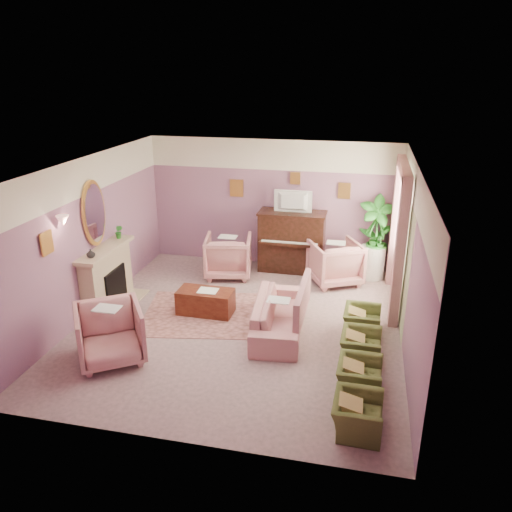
% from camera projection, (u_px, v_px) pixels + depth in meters
% --- Properties ---
extents(floor, '(5.50, 6.00, 0.01)m').
position_uv_depth(floor, '(240.00, 324.00, 8.76)').
color(floor, gray).
rests_on(floor, ground).
extents(ceiling, '(5.50, 6.00, 0.01)m').
position_uv_depth(ceiling, '(237.00, 165.00, 7.76)').
color(ceiling, white).
rests_on(ceiling, wall_back).
extents(wall_back, '(5.50, 0.02, 2.80)m').
position_uv_depth(wall_back, '(272.00, 204.00, 11.00)').
color(wall_back, slate).
rests_on(wall_back, floor).
extents(wall_front, '(5.50, 0.02, 2.80)m').
position_uv_depth(wall_front, '(172.00, 340.00, 5.52)').
color(wall_front, slate).
rests_on(wall_front, floor).
extents(wall_left, '(0.02, 6.00, 2.80)m').
position_uv_depth(wall_left, '(88.00, 238.00, 8.81)').
color(wall_left, slate).
rests_on(wall_left, floor).
extents(wall_right, '(0.02, 6.00, 2.80)m').
position_uv_depth(wall_right, '(411.00, 263.00, 7.70)').
color(wall_right, slate).
rests_on(wall_right, floor).
extents(picture_rail_band, '(5.50, 0.01, 0.65)m').
position_uv_depth(picture_rail_band, '(273.00, 155.00, 10.60)').
color(picture_rail_band, white).
rests_on(picture_rail_band, wall_back).
extents(stripe_panel, '(0.01, 3.00, 2.15)m').
position_uv_depth(stripe_panel, '(403.00, 253.00, 9.01)').
color(stripe_panel, '#A9B887').
rests_on(stripe_panel, wall_right).
extents(fireplace_surround, '(0.30, 1.40, 1.10)m').
position_uv_depth(fireplace_surround, '(107.00, 278.00, 9.27)').
color(fireplace_surround, tan).
rests_on(fireplace_surround, floor).
extents(fireplace_inset, '(0.18, 0.72, 0.68)m').
position_uv_depth(fireplace_inset, '(113.00, 286.00, 9.30)').
color(fireplace_inset, black).
rests_on(fireplace_inset, floor).
extents(fire_ember, '(0.06, 0.54, 0.10)m').
position_uv_depth(fire_ember, '(116.00, 295.00, 9.36)').
color(fire_ember, '#FF6A35').
rests_on(fire_ember, floor).
extents(mantel_shelf, '(0.40, 1.55, 0.07)m').
position_uv_depth(mantel_shelf, '(105.00, 250.00, 9.06)').
color(mantel_shelf, tan).
rests_on(mantel_shelf, fireplace_surround).
extents(hearth, '(0.55, 1.50, 0.02)m').
position_uv_depth(hearth, '(120.00, 305.00, 9.42)').
color(hearth, tan).
rests_on(hearth, floor).
extents(mirror_frame, '(0.04, 0.72, 1.20)m').
position_uv_depth(mirror_frame, '(94.00, 213.00, 8.84)').
color(mirror_frame, gold).
rests_on(mirror_frame, wall_left).
extents(mirror_glass, '(0.01, 0.60, 1.06)m').
position_uv_depth(mirror_glass, '(95.00, 213.00, 8.84)').
color(mirror_glass, silver).
rests_on(mirror_glass, wall_left).
extents(sconce_shade, '(0.20, 0.20, 0.16)m').
position_uv_depth(sconce_shade, '(63.00, 220.00, 7.81)').
color(sconce_shade, '#E8A291').
rests_on(sconce_shade, wall_left).
extents(piano, '(1.40, 0.60, 1.30)m').
position_uv_depth(piano, '(292.00, 242.00, 10.87)').
color(piano, black).
rests_on(piano, floor).
extents(piano_keyshelf, '(1.30, 0.12, 0.06)m').
position_uv_depth(piano_keyshelf, '(289.00, 244.00, 10.53)').
color(piano_keyshelf, black).
rests_on(piano_keyshelf, piano).
extents(piano_keys, '(1.20, 0.08, 0.02)m').
position_uv_depth(piano_keys, '(289.00, 243.00, 10.51)').
color(piano_keys, silver).
rests_on(piano_keys, piano).
extents(piano_top, '(1.45, 0.65, 0.04)m').
position_uv_depth(piano_top, '(292.00, 213.00, 10.64)').
color(piano_top, black).
rests_on(piano_top, piano).
extents(television, '(0.80, 0.12, 0.48)m').
position_uv_depth(television, '(292.00, 200.00, 10.49)').
color(television, black).
rests_on(television, piano).
extents(print_back_left, '(0.30, 0.03, 0.38)m').
position_uv_depth(print_back_left, '(237.00, 188.00, 11.01)').
color(print_back_left, gold).
rests_on(print_back_left, wall_back).
extents(print_back_right, '(0.26, 0.03, 0.34)m').
position_uv_depth(print_back_right, '(344.00, 191.00, 10.51)').
color(print_back_right, gold).
rests_on(print_back_right, wall_back).
extents(print_back_mid, '(0.22, 0.03, 0.26)m').
position_uv_depth(print_back_mid, '(295.00, 178.00, 10.64)').
color(print_back_mid, gold).
rests_on(print_back_mid, wall_back).
extents(print_left_wall, '(0.03, 0.28, 0.36)m').
position_uv_depth(print_left_wall, '(47.00, 243.00, 7.60)').
color(print_left_wall, gold).
rests_on(print_left_wall, wall_left).
extents(window_blind, '(0.03, 1.40, 1.80)m').
position_uv_depth(window_blind, '(404.00, 216.00, 9.02)').
color(window_blind, beige).
rests_on(window_blind, wall_right).
extents(curtain_left, '(0.16, 0.34, 2.60)m').
position_uv_depth(curtain_left, '(400.00, 254.00, 8.34)').
color(curtain_left, '#AB6E77').
rests_on(curtain_left, floor).
extents(curtain_right, '(0.16, 0.34, 2.60)m').
position_uv_depth(curtain_right, '(395.00, 222.00, 10.02)').
color(curtain_right, '#AB6E77').
rests_on(curtain_right, floor).
extents(pelmet, '(0.16, 2.20, 0.16)m').
position_uv_depth(pelmet, '(404.00, 169.00, 8.73)').
color(pelmet, '#AB6E77').
rests_on(pelmet, wall_right).
extents(mantel_plant, '(0.16, 0.16, 0.28)m').
position_uv_depth(mantel_plant, '(119.00, 232.00, 9.50)').
color(mantel_plant, '#257924').
rests_on(mantel_plant, mantel_shelf).
extents(mantel_vase, '(0.16, 0.16, 0.16)m').
position_uv_depth(mantel_vase, '(91.00, 254.00, 8.56)').
color(mantel_vase, white).
rests_on(mantel_vase, mantel_shelf).
extents(area_rug, '(2.78, 2.21, 0.01)m').
position_uv_depth(area_rug, '(214.00, 314.00, 9.11)').
color(area_rug, '#9D635E').
rests_on(area_rug, floor).
extents(coffee_table, '(1.01, 0.52, 0.45)m').
position_uv_depth(coffee_table, '(206.00, 302.00, 9.08)').
color(coffee_table, '#502011').
rests_on(coffee_table, floor).
extents(table_paper, '(0.35, 0.28, 0.01)m').
position_uv_depth(table_paper, '(208.00, 291.00, 8.99)').
color(table_paper, white).
rests_on(table_paper, coffee_table).
extents(sofa, '(0.67, 2.00, 0.81)m').
position_uv_depth(sofa, '(278.00, 309.00, 8.42)').
color(sofa, '#CF8987').
rests_on(sofa, floor).
extents(sofa_throw, '(0.10, 1.51, 0.55)m').
position_uv_depth(sofa_throw, '(302.00, 301.00, 8.27)').
color(sofa_throw, '#AB6E77').
rests_on(sofa_throw, sofa).
extents(floral_armchair_left, '(0.95, 0.95, 0.99)m').
position_uv_depth(floral_armchair_left, '(228.00, 254.00, 10.63)').
color(floral_armchair_left, '#CF8987').
rests_on(floral_armchair_left, floor).
extents(floral_armchair_right, '(0.95, 0.95, 0.99)m').
position_uv_depth(floral_armchair_right, '(335.00, 260.00, 10.28)').
color(floral_armchair_right, '#CF8987').
rests_on(floral_armchair_right, floor).
extents(floral_armchair_front, '(0.95, 0.95, 0.99)m').
position_uv_depth(floral_armchair_front, '(110.00, 331.00, 7.53)').
color(floral_armchair_front, '#CF8987').
rests_on(floral_armchair_front, floor).
extents(olive_chair_a, '(0.49, 0.70, 0.60)m').
position_uv_depth(olive_chair_a, '(358.00, 410.00, 6.11)').
color(olive_chair_a, '#525D29').
rests_on(olive_chair_a, floor).
extents(olive_chair_b, '(0.49, 0.70, 0.60)m').
position_uv_depth(olive_chair_b, '(360.00, 372.00, 6.86)').
color(olive_chair_b, '#525D29').
rests_on(olive_chair_b, floor).
extents(olive_chair_c, '(0.49, 0.70, 0.60)m').
position_uv_depth(olive_chair_c, '(361.00, 342.00, 7.61)').
color(olive_chair_c, '#525D29').
rests_on(olive_chair_c, floor).
extents(olive_chair_d, '(0.49, 0.70, 0.60)m').
position_uv_depth(olive_chair_d, '(362.00, 317.00, 8.35)').
color(olive_chair_d, '#525D29').
rests_on(olive_chair_d, floor).
extents(side_table, '(0.52, 0.52, 0.70)m').
position_uv_depth(side_table, '(372.00, 262.00, 10.59)').
color(side_table, white).
rests_on(side_table, floor).
extents(side_plant_big, '(0.30, 0.30, 0.34)m').
position_uv_depth(side_plant_big, '(374.00, 239.00, 10.40)').
color(side_plant_big, '#257924').
rests_on(side_plant_big, side_table).
extents(side_plant_small, '(0.16, 0.16, 0.28)m').
position_uv_depth(side_plant_small, '(380.00, 242.00, 10.30)').
color(side_plant_small, '#257924').
rests_on(side_plant_small, side_table).
extents(palm_pot, '(0.34, 0.34, 0.34)m').
position_uv_depth(palm_pot, '(373.00, 269.00, 10.67)').
color(palm_pot, '#9D5345').
rests_on(palm_pot, floor).
extents(palm_plant, '(0.76, 0.76, 1.44)m').
position_uv_depth(palm_plant, '(377.00, 230.00, 10.35)').
color(palm_plant, '#257924').
rests_on(palm_plant, palm_pot).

